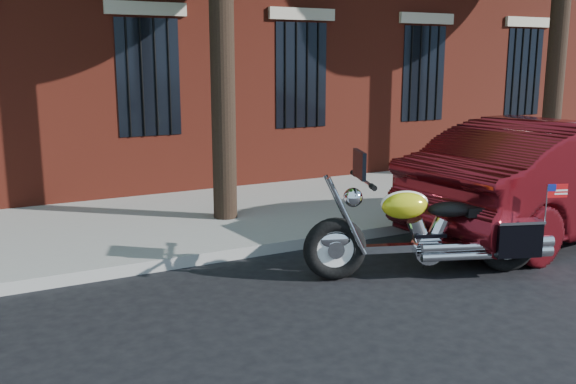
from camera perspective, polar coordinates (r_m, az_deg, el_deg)
ground at (r=7.17m, az=-0.39°, el=-8.87°), size 120.00×120.00×0.00m
curb at (r=8.33m, az=-4.77°, el=-5.38°), size 40.00×0.16×0.15m
sidewalk at (r=10.03m, az=-8.99°, el=-2.52°), size 40.00×3.60×0.15m
motorcycle at (r=7.74m, az=13.02°, el=-3.65°), size 2.75×1.51×1.51m
car_maroon at (r=10.08m, az=23.14°, el=1.21°), size 5.27×2.26×1.69m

